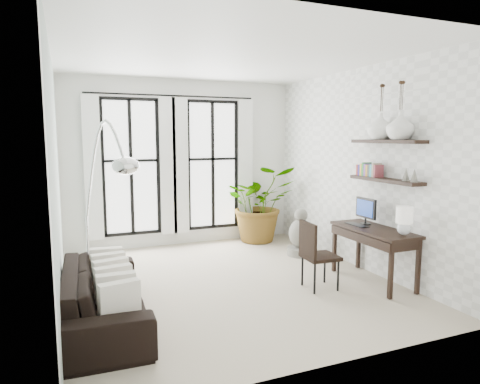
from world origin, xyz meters
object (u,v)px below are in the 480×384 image
desk_chair (315,251)px  sofa (104,296)px  desk (376,233)px  buddha (301,236)px  arc_lamp (103,163)px  plant (260,203)px

desk_chair → sofa: bearing=-175.7°
desk → buddha: bearing=97.9°
desk → arc_lamp: (-3.64, 0.67, 1.05)m
plant → desk_chair: (-0.47, -2.81, -0.23)m
desk_chair → desk: bearing=-5.0°
desk → arc_lamp: 3.85m
desk_chair → buddha: (0.69, 1.56, -0.19)m
plant → buddha: (0.22, -1.25, -0.42)m
desk → arc_lamp: bearing=169.6°
plant → arc_lamp: 4.05m
plant → buddha: plant is taller
plant → arc_lamp: (-3.18, -2.28, 1.02)m
plant → sofa: bearing=-139.0°
desk_chair → buddha: desk_chair is taller
sofa → plant: bearing=-46.5°
desk → desk_chair: size_ratio=1.42×
buddha → plant: bearing=100.2°
arc_lamp → buddha: arc_lamp is taller
sofa → buddha: buddha is taller
desk_chair → arc_lamp: arc_lamp is taller
arc_lamp → buddha: bearing=16.8°
plant → desk_chair: bearing=-99.4°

